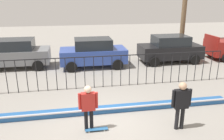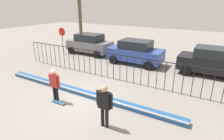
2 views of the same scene
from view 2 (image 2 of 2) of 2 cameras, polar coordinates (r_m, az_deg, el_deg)
name	(u,v)px [view 2 (image 2 of 2)]	position (r m, az deg, el deg)	size (l,w,h in m)	color
ground_plane	(74,99)	(9.80, -11.74, -8.66)	(60.00, 60.00, 0.00)	gray
bowl_coping_ledge	(81,92)	(10.14, -9.55, -6.72)	(11.00, 0.40, 0.27)	#235699
perimeter_fence	(107,63)	(11.82, -1.50, 2.31)	(14.04, 0.04, 1.68)	black
skateboarder	(55,82)	(9.38, -17.27, -3.68)	(0.68, 0.25, 1.68)	black
skateboard	(59,102)	(9.56, -16.10, -9.45)	(0.80, 0.20, 0.07)	#26598C
camera_operator	(104,103)	(7.13, -2.34, -9.98)	(0.72, 0.27, 1.78)	black
parked_car_gray	(90,44)	(17.89, -6.93, 8.02)	(4.30, 2.12, 1.90)	slate
parked_car_blue	(135,52)	(14.86, 7.21, 5.56)	(4.30, 2.12, 1.90)	#2D479E
parked_car_black	(213,62)	(13.97, 28.61, 2.31)	(4.30, 2.12, 1.90)	black
stop_sign	(62,37)	(18.07, -15.05, 9.69)	(0.76, 0.07, 2.50)	slate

